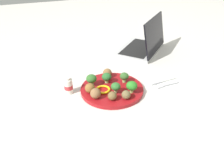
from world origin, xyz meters
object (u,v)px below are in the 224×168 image
object	(u,v)px
broccoli_floret_near_rim	(107,77)
broccoli_floret_back_right	(116,87)
meatball_near_rim	(112,96)
meatball_front_left	(126,95)
broccoli_floret_front_right	(124,76)
meatball_mid_right	(96,93)
plate	(112,89)
pepper_ring_mid_left	(103,90)
laptop	(143,45)
knife	(162,81)
fork	(166,85)
napkin	(165,83)
broccoli_floret_mid_right	(132,86)
meatball_back_left	(90,88)
yogurt_bottle	(68,86)
broccoli_floret_mid_left	(91,79)
meatball_far_rim	(107,73)

from	to	relation	value
broccoli_floret_near_rim	broccoli_floret_back_right	bearing A→B (deg)	95.99
meatball_near_rim	meatball_front_left	distance (m)	0.06
broccoli_floret_front_right	broccoli_floret_back_right	xyz separation A→B (m)	(0.07, 0.07, 0.00)
meatball_mid_right	broccoli_floret_front_right	bearing A→B (deg)	-155.18
plate	meatball_front_left	xyz separation A→B (m)	(-0.02, 0.10, 0.03)
pepper_ring_mid_left	broccoli_floret_back_right	bearing A→B (deg)	141.51
broccoli_floret_near_rim	laptop	bearing A→B (deg)	-139.23
pepper_ring_mid_left	laptop	bearing A→B (deg)	-137.17
knife	fork	bearing A→B (deg)	89.03
napkin	meatball_near_rim	bearing A→B (deg)	9.88
broccoli_floret_back_right	broccoli_floret_mid_right	size ratio (longest dim) A/B	0.94
knife	laptop	size ratio (longest dim) A/B	0.38
meatball_back_left	plate	bearing A→B (deg)	-178.43
plate	yogurt_bottle	bearing A→B (deg)	-16.68
meatball_mid_right	yogurt_bottle	bearing A→B (deg)	-48.15
meatball_back_left	laptop	bearing A→B (deg)	-141.34
meatball_mid_right	napkin	distance (m)	0.35
pepper_ring_mid_left	meatball_front_left	bearing A→B (deg)	127.27
plate	broccoli_floret_back_right	world-z (taller)	broccoli_floret_back_right
meatball_mid_right	meatball_near_rim	bearing A→B (deg)	148.65
broccoli_floret_mid_left	broccoli_floret_near_rim	bearing A→B (deg)	178.22
fork	knife	world-z (taller)	same
meatball_far_rim	napkin	size ratio (longest dim) A/B	0.25
yogurt_bottle	knife	bearing A→B (deg)	170.60
broccoli_floret_front_right	meatball_near_rim	bearing A→B (deg)	47.54
fork	laptop	size ratio (longest dim) A/B	0.31
plate	knife	world-z (taller)	plate
plate	pepper_ring_mid_left	distance (m)	0.05
plate	broccoli_floret_near_rim	distance (m)	0.06
broccoli_floret_mid_right	pepper_ring_mid_left	size ratio (longest dim) A/B	0.81
meatball_far_rim	knife	bearing A→B (deg)	153.64
broccoli_floret_mid_right	knife	world-z (taller)	broccoli_floret_mid_right
yogurt_bottle	broccoli_floret_near_rim	bearing A→B (deg)	178.90
fork	broccoli_floret_mid_left	bearing A→B (deg)	-18.00
meatball_front_left	knife	distance (m)	0.24
broccoli_floret_front_right	broccoli_floret_mid_right	distance (m)	0.09
broccoli_floret_front_right	meatball_far_rim	world-z (taller)	broccoli_floret_front_right
pepper_ring_mid_left	napkin	world-z (taller)	pepper_ring_mid_left
broccoli_floret_mid_left	broccoli_floret_mid_right	bearing A→B (deg)	140.60
meatball_back_left	broccoli_floret_mid_right	bearing A→B (deg)	159.78
knife	yogurt_bottle	distance (m)	0.44
broccoli_floret_mid_left	napkin	distance (m)	0.35
broccoli_floret_mid_left	broccoli_floret_front_right	bearing A→B (deg)	169.71
meatball_near_rim	meatball_far_rim	distance (m)	0.19
meatball_front_left	pepper_ring_mid_left	xyz separation A→B (m)	(0.07, -0.09, -0.01)
plate	fork	bearing A→B (deg)	168.09
broccoli_floret_mid_right	meatball_far_rim	distance (m)	0.17
broccoli_floret_mid_left	meatball_front_left	size ratio (longest dim) A/B	1.42
broccoli_floret_back_right	laptop	xyz separation A→B (m)	(-0.33, -0.39, -0.01)
laptop	broccoli_floret_near_rim	bearing A→B (deg)	40.77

